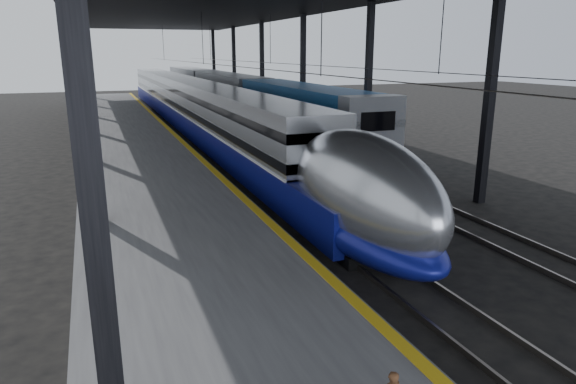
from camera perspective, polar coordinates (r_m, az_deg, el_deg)
ground at (r=14.63m, az=4.27°, el=-10.13°), size 160.00×160.00×0.00m
platform at (r=32.52m, az=-16.71°, el=4.43°), size 6.00×80.00×1.00m
yellow_strip at (r=32.74m, az=-11.88°, el=5.72°), size 0.30×80.00×0.01m
rails at (r=34.09m, az=-3.12°, el=4.81°), size 6.52×80.00×0.16m
canopy at (r=32.94m, az=-7.95°, el=20.11°), size 18.00×75.00×9.47m
tgv_train at (r=42.14m, az=-10.37°, el=9.11°), size 2.85×65.20×4.08m
second_train at (r=50.38m, az=-6.31°, el=10.52°), size 3.08×56.05×4.25m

